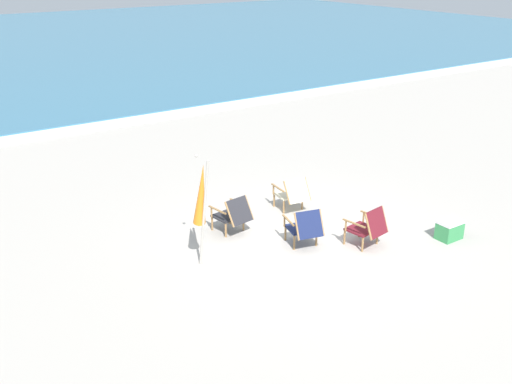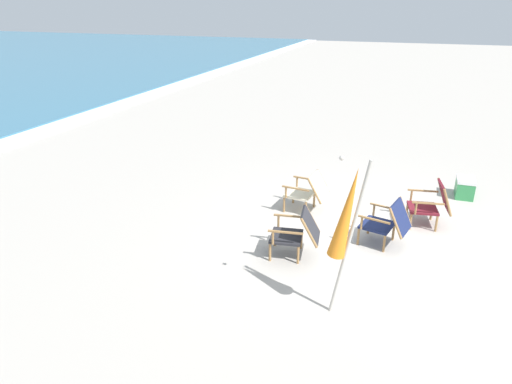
{
  "view_description": "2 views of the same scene",
  "coord_description": "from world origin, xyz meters",
  "views": [
    {
      "loc": [
        -6.79,
        -8.29,
        5.28
      ],
      "look_at": [
        -0.54,
        0.89,
        0.82
      ],
      "focal_mm": 42.0,
      "sensor_mm": 36.0,
      "label": 1
    },
    {
      "loc": [
        -7.1,
        -0.45,
        3.7
      ],
      "look_at": [
        -0.04,
        2.03,
        0.55
      ],
      "focal_mm": 32.0,
      "sensor_mm": 36.0,
      "label": 2
    }
  ],
  "objects": [
    {
      "name": "cooler_box",
      "position": [
        2.37,
        -1.62,
        0.2
      ],
      "size": [
        0.49,
        0.35,
        0.4
      ],
      "color": "#338C4C",
      "rests_on": "ground"
    },
    {
      "name": "umbrella_furled_orange",
      "position": [
        -2.19,
        0.14,
        1.38
      ],
      "size": [
        0.27,
        0.45,
        2.11
      ],
      "color": "#B7B2A8",
      "rests_on": "ground"
    },
    {
      "name": "ground_plane",
      "position": [
        0.0,
        0.0,
        0.0
      ],
      "size": [
        80.0,
        80.0,
        0.0
      ],
      "primitive_type": "plane",
      "color": "#B2AAA0"
    },
    {
      "name": "beach_chair_back_left",
      "position": [
        0.64,
        1.23,
        0.42
      ],
      "size": [
        0.66,
        0.83,
        0.78
      ],
      "color": "beige",
      "rests_on": "ground"
    },
    {
      "name": "beach_chair_mid_center",
      "position": [
        0.79,
        -0.96,
        0.43
      ],
      "size": [
        0.68,
        0.77,
        0.81
      ],
      "color": "maroon",
      "rests_on": "ground"
    },
    {
      "name": "beach_chair_far_center",
      "position": [
        -0.21,
        -0.28,
        0.43
      ],
      "size": [
        0.73,
        0.85,
        0.79
      ],
      "color": "#19234C",
      "rests_on": "ground"
    },
    {
      "name": "beach_chair_back_right",
      "position": [
        -1.02,
        1.01,
        0.42
      ],
      "size": [
        0.67,
        0.83,
        0.79
      ],
      "color": "#28282D",
      "rests_on": "ground"
    }
  ]
}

